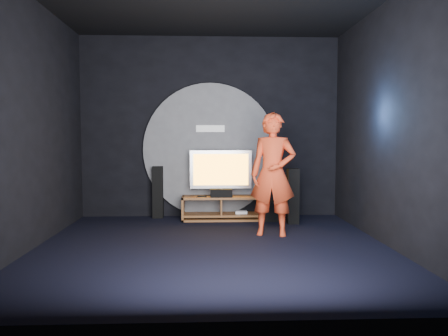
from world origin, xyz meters
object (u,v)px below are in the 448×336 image
(tv, at_px, (221,171))
(subwoofer, at_px, (272,211))
(media_console, at_px, (221,210))
(tower_speaker_left, at_px, (158,192))
(player, at_px, (273,174))
(tower_speaker_right, at_px, (293,196))

(tv, xyz_separation_m, subwoofer, (0.95, -0.18, -0.73))
(media_console, relative_size, tower_speaker_left, 1.47)
(media_console, bearing_deg, tv, 95.81)
(tower_speaker_left, distance_m, player, 2.59)
(tower_speaker_left, distance_m, subwoofer, 2.22)
(tv, bearing_deg, tower_speaker_left, 169.09)
(tower_speaker_right, relative_size, player, 0.51)
(subwoofer, height_order, player, player)
(media_console, distance_m, player, 1.70)
(tower_speaker_left, height_order, subwoofer, tower_speaker_left)
(tv, distance_m, subwoofer, 1.22)
(subwoofer, bearing_deg, tower_speaker_right, -39.51)
(tower_speaker_right, bearing_deg, tv, 160.54)
(media_console, bearing_deg, subwoofer, -6.82)
(tower_speaker_left, distance_m, tower_speaker_right, 2.58)
(media_console, height_order, player, player)
(media_console, bearing_deg, tower_speaker_left, 166.13)
(player, bearing_deg, media_console, 133.57)
(media_console, relative_size, tower_speaker_right, 1.47)
(tv, height_order, tower_speaker_left, tv)
(tv, relative_size, subwoofer, 3.15)
(player, bearing_deg, tv, 132.55)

